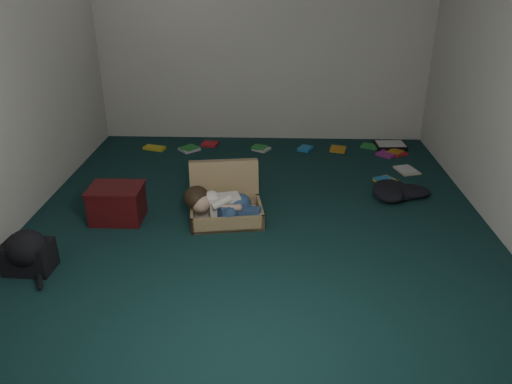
{
  "coord_description": "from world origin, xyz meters",
  "views": [
    {
      "loc": [
        0.13,
        -3.84,
        2.07
      ],
      "look_at": [
        0.0,
        -0.15,
        0.35
      ],
      "focal_mm": 35.0,
      "sensor_mm": 36.0,
      "label": 1
    }
  ],
  "objects": [
    {
      "name": "suitcase",
      "position": [
        -0.28,
        0.12,
        0.14
      ],
      "size": [
        0.7,
        0.69,
        0.46
      ],
      "rotation": [
        0.0,
        0.0,
        0.15
      ],
      "color": "#9E8257",
      "rests_on": "floor"
    },
    {
      "name": "clothing_pile",
      "position": [
        1.32,
        0.57,
        0.07
      ],
      "size": [
        0.5,
        0.43,
        0.14
      ],
      "primitive_type": null,
      "rotation": [
        0.0,
        0.0,
        0.19
      ],
      "color": "black",
      "rests_on": "floor"
    },
    {
      "name": "floor",
      "position": [
        0.0,
        0.0,
        0.0
      ],
      "size": [
        4.5,
        4.5,
        0.0
      ],
      "primitive_type": "plane",
      "color": "#102E2D",
      "rests_on": "ground"
    },
    {
      "name": "backpack",
      "position": [
        -1.63,
        -0.82,
        0.13
      ],
      "size": [
        0.43,
        0.35,
        0.25
      ],
      "primitive_type": null,
      "rotation": [
        0.0,
        0.0,
        -0.05
      ],
      "color": "black",
      "rests_on": "floor"
    },
    {
      "name": "wall_left",
      "position": [
        -2.0,
        0.0,
        1.3
      ],
      "size": [
        0.0,
        4.5,
        4.5
      ],
      "primitive_type": "plane",
      "rotation": [
        1.57,
        0.0,
        1.57
      ],
      "color": "silver",
      "rests_on": "ground"
    },
    {
      "name": "maroon_bin",
      "position": [
        -1.21,
        -0.01,
        0.16
      ],
      "size": [
        0.45,
        0.36,
        0.31
      ],
      "rotation": [
        0.0,
        0.0,
        0.0
      ],
      "color": "#490E11",
      "rests_on": "floor"
    },
    {
      "name": "book_scatter",
      "position": [
        0.53,
        1.67,
        0.01
      ],
      "size": [
        3.12,
        1.31,
        0.02
      ],
      "color": "yellow",
      "rests_on": "floor"
    },
    {
      "name": "wall_back",
      "position": [
        0.0,
        2.25,
        1.3
      ],
      "size": [
        4.5,
        0.0,
        4.5
      ],
      "primitive_type": "plane",
      "rotation": [
        1.57,
        0.0,
        0.0
      ],
      "color": "silver",
      "rests_on": "ground"
    },
    {
      "name": "person",
      "position": [
        -0.3,
        -0.04,
        0.18
      ],
      "size": [
        0.69,
        0.33,
        0.28
      ],
      "rotation": [
        0.0,
        0.0,
        0.15
      ],
      "color": "white",
      "rests_on": "suitcase"
    },
    {
      "name": "paper_tray",
      "position": [
        1.56,
        1.95,
        0.03
      ],
      "size": [
        0.38,
        0.29,
        0.05
      ],
      "rotation": [
        0.0,
        0.0,
        0.05
      ],
      "color": "black",
      "rests_on": "floor"
    },
    {
      "name": "wall_front",
      "position": [
        0.0,
        -2.25,
        1.3
      ],
      "size": [
        4.5,
        0.0,
        4.5
      ],
      "primitive_type": "plane",
      "rotation": [
        -1.57,
        0.0,
        0.0
      ],
      "color": "silver",
      "rests_on": "ground"
    }
  ]
}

